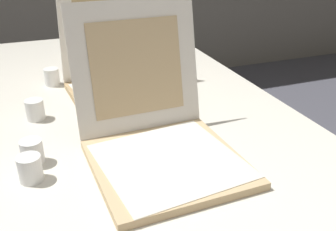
{
  "coord_description": "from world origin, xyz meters",
  "views": [
    {
      "loc": [
        -0.36,
        -0.55,
        1.31
      ],
      "look_at": [
        0.02,
        0.45,
        0.79
      ],
      "focal_mm": 41.66,
      "sensor_mm": 36.0,
      "label": 1
    }
  ],
  "objects_px": {
    "pizza_box_back": "(122,46)",
    "cup_white_near_left": "(30,169)",
    "table": "(145,123)",
    "pizza_box_middle": "(122,79)",
    "pizza_box_front": "(160,139)",
    "cup_white_far": "(52,77)",
    "cup_white_mid": "(35,110)",
    "cup_white_near_center": "(32,152)"
  },
  "relations": [
    {
      "from": "pizza_box_back",
      "to": "cup_white_near_left",
      "type": "bearing_deg",
      "value": -110.33
    },
    {
      "from": "table",
      "to": "pizza_box_back",
      "type": "bearing_deg",
      "value": 81.84
    },
    {
      "from": "pizza_box_middle",
      "to": "table",
      "type": "bearing_deg",
      "value": -85.33
    },
    {
      "from": "pizza_box_back",
      "to": "cup_white_near_left",
      "type": "distance_m",
      "value": 1.04
    },
    {
      "from": "pizza_box_front",
      "to": "cup_white_near_left",
      "type": "height_order",
      "value": "pizza_box_front"
    },
    {
      "from": "cup_white_near_left",
      "to": "pizza_box_front",
      "type": "bearing_deg",
      "value": -2.47
    },
    {
      "from": "cup_white_far",
      "to": "table",
      "type": "bearing_deg",
      "value": -54.89
    },
    {
      "from": "pizza_box_front",
      "to": "pizza_box_middle",
      "type": "xyz_separation_m",
      "value": [
        0.02,
        0.49,
        0.0
      ]
    },
    {
      "from": "pizza_box_front",
      "to": "cup_white_mid",
      "type": "xyz_separation_m",
      "value": [
        -0.3,
        0.37,
        -0.02
      ]
    },
    {
      "from": "pizza_box_middle",
      "to": "cup_white_near_left",
      "type": "bearing_deg",
      "value": -131.36
    },
    {
      "from": "cup_white_far",
      "to": "pizza_box_middle",
      "type": "bearing_deg",
      "value": -38.37
    },
    {
      "from": "table",
      "to": "cup_white_far",
      "type": "height_order",
      "value": "cup_white_far"
    },
    {
      "from": "table",
      "to": "pizza_box_front",
      "type": "height_order",
      "value": "pizza_box_front"
    },
    {
      "from": "pizza_box_middle",
      "to": "cup_white_far",
      "type": "xyz_separation_m",
      "value": [
        -0.24,
        0.19,
        -0.02
      ]
    },
    {
      "from": "pizza_box_middle",
      "to": "cup_white_far",
      "type": "relative_size",
      "value": 5.97
    },
    {
      "from": "table",
      "to": "cup_white_near_center",
      "type": "distance_m",
      "value": 0.44
    },
    {
      "from": "table",
      "to": "cup_white_near_center",
      "type": "xyz_separation_m",
      "value": [
        -0.38,
        -0.2,
        0.08
      ]
    },
    {
      "from": "pizza_box_middle",
      "to": "cup_white_near_left",
      "type": "relative_size",
      "value": 5.97
    },
    {
      "from": "pizza_box_front",
      "to": "pizza_box_middle",
      "type": "distance_m",
      "value": 0.49
    },
    {
      "from": "pizza_box_middle",
      "to": "cup_white_far",
      "type": "bearing_deg",
      "value": 137.79
    },
    {
      "from": "pizza_box_back",
      "to": "cup_white_far",
      "type": "height_order",
      "value": "pizza_box_back"
    },
    {
      "from": "table",
      "to": "cup_white_mid",
      "type": "height_order",
      "value": "cup_white_mid"
    },
    {
      "from": "cup_white_near_left",
      "to": "cup_white_near_center",
      "type": "relative_size",
      "value": 1.0
    },
    {
      "from": "pizza_box_front",
      "to": "cup_white_near_left",
      "type": "relative_size",
      "value": 6.98
    },
    {
      "from": "pizza_box_front",
      "to": "cup_white_far",
      "type": "height_order",
      "value": "pizza_box_front"
    },
    {
      "from": "cup_white_near_center",
      "to": "pizza_box_back",
      "type": "bearing_deg",
      "value": 60.56
    },
    {
      "from": "cup_white_far",
      "to": "cup_white_mid",
      "type": "xyz_separation_m",
      "value": [
        -0.09,
        -0.3,
        0.0
      ]
    },
    {
      "from": "pizza_box_middle",
      "to": "cup_white_mid",
      "type": "relative_size",
      "value": 5.97
    },
    {
      "from": "pizza_box_back",
      "to": "cup_white_near_left",
      "type": "xyz_separation_m",
      "value": [
        -0.48,
        -0.92,
        -0.02
      ]
    },
    {
      "from": "pizza_box_front",
      "to": "cup_white_near_center",
      "type": "height_order",
      "value": "pizza_box_front"
    },
    {
      "from": "cup_white_near_center",
      "to": "pizza_box_middle",
      "type": "bearing_deg",
      "value": 47.97
    },
    {
      "from": "cup_white_far",
      "to": "cup_white_near_left",
      "type": "relative_size",
      "value": 1.0
    },
    {
      "from": "table",
      "to": "pizza_box_back",
      "type": "distance_m",
      "value": 0.65
    },
    {
      "from": "cup_white_mid",
      "to": "table",
      "type": "bearing_deg",
      "value": -12.54
    },
    {
      "from": "pizza_box_back",
      "to": "cup_white_near_center",
      "type": "xyz_separation_m",
      "value": [
        -0.47,
        -0.84,
        -0.02
      ]
    },
    {
      "from": "pizza_box_front",
      "to": "pizza_box_back",
      "type": "bearing_deg",
      "value": 79.45
    },
    {
      "from": "table",
      "to": "pizza_box_front",
      "type": "bearing_deg",
      "value": -100.02
    },
    {
      "from": "cup_white_far",
      "to": "cup_white_mid",
      "type": "relative_size",
      "value": 1.0
    },
    {
      "from": "pizza_box_back",
      "to": "cup_white_near_left",
      "type": "height_order",
      "value": "pizza_box_back"
    },
    {
      "from": "cup_white_mid",
      "to": "cup_white_near_left",
      "type": "bearing_deg",
      "value": -95.78
    },
    {
      "from": "pizza_box_back",
      "to": "cup_white_mid",
      "type": "relative_size",
      "value": 6.28
    },
    {
      "from": "pizza_box_middle",
      "to": "cup_white_mid",
      "type": "distance_m",
      "value": 0.35
    }
  ]
}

